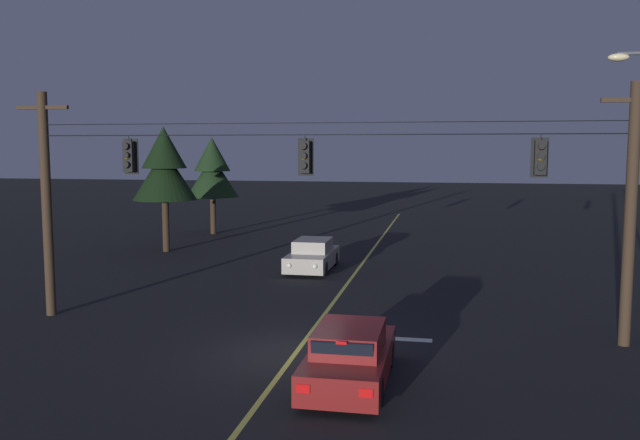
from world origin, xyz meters
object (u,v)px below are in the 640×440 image
at_px(traffic_light_leftmost, 129,156).
at_px(tree_verge_near, 164,167).
at_px(traffic_light_left_inner, 305,157).
at_px(car_waiting_near_lane, 350,356).
at_px(traffic_light_centre, 540,157).
at_px(tree_verge_far, 212,170).
at_px(car_oncoming_lead, 313,256).

bearing_deg(traffic_light_leftmost, tree_verge_near, 109.90).
relative_size(traffic_light_left_inner, car_waiting_near_lane, 0.28).
distance_m(traffic_light_centre, tree_verge_far, 27.09).
distance_m(traffic_light_leftmost, traffic_light_left_inner, 5.67).
xyz_separation_m(car_oncoming_lead, tree_verge_near, (-8.77, 3.76, 3.84)).
xyz_separation_m(tree_verge_near, tree_verge_far, (-0.07, 7.41, -0.40)).
relative_size(traffic_light_centre, car_oncoming_lead, 0.28).
xyz_separation_m(traffic_light_leftmost, car_oncoming_lead, (3.92, 9.63, -4.60)).
distance_m(traffic_light_left_inner, car_oncoming_lead, 10.81).
height_order(car_oncoming_lead, tree_verge_far, tree_verge_far).
relative_size(traffic_light_left_inner, traffic_light_centre, 1.00).
xyz_separation_m(traffic_light_centre, car_oncoming_lead, (-8.48, 9.63, -4.60)).
bearing_deg(traffic_light_centre, traffic_light_left_inner, 180.00).
height_order(traffic_light_centre, tree_verge_near, tree_verge_near).
relative_size(traffic_light_centre, tree_verge_near, 0.18).
relative_size(traffic_light_leftmost, traffic_light_centre, 1.00).
height_order(traffic_light_leftmost, car_waiting_near_lane, traffic_light_leftmost).
height_order(traffic_light_leftmost, tree_verge_near, tree_verge_near).
bearing_deg(car_waiting_near_lane, traffic_light_left_inner, 114.71).
bearing_deg(car_oncoming_lead, traffic_light_left_inner, -79.72).
bearing_deg(tree_verge_near, traffic_light_left_inner, -51.85).
bearing_deg(tree_verge_near, tree_verge_far, 90.54).
distance_m(car_waiting_near_lane, car_oncoming_lead, 14.56).
xyz_separation_m(traffic_light_centre, tree_verge_near, (-17.25, 13.38, -0.76)).
xyz_separation_m(traffic_light_left_inner, tree_verge_far, (-10.58, 20.80, -1.16)).
bearing_deg(traffic_light_leftmost, traffic_light_centre, 0.00).
height_order(traffic_light_centre, car_waiting_near_lane, traffic_light_centre).
bearing_deg(traffic_light_left_inner, car_oncoming_lead, 100.28).
bearing_deg(traffic_light_leftmost, traffic_light_left_inner, 0.00).
bearing_deg(traffic_light_leftmost, car_waiting_near_lane, -29.89).
bearing_deg(tree_verge_near, car_oncoming_lead, -23.19).
height_order(tree_verge_near, tree_verge_far, tree_verge_near).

